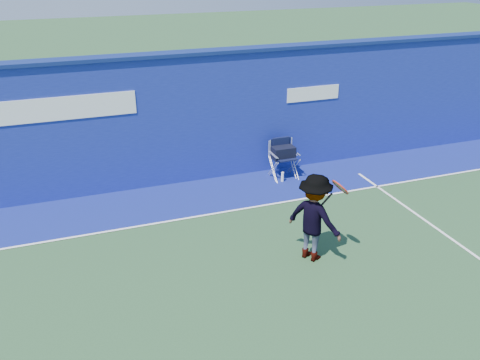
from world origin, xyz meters
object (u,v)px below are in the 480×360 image
object	(u,v)px
water_bottle	(282,177)
tennis_player	(314,218)
directors_chair_right	(282,162)
directors_chair_left	(284,165)

from	to	relation	value
water_bottle	tennis_player	xyz separation A→B (m)	(-0.85, -3.22, 0.70)
directors_chair_right	water_bottle	size ratio (longest dim) A/B	3.68
directors_chair_left	tennis_player	size ratio (longest dim) A/B	0.59
directors_chair_right	water_bottle	bearing A→B (deg)	-112.43
directors_chair_left	tennis_player	distance (m)	3.62
directors_chair_right	directors_chair_left	bearing A→B (deg)	-76.92
water_bottle	tennis_player	world-z (taller)	tennis_player
directors_chair_left	directors_chair_right	xyz separation A→B (m)	(-0.02, 0.06, 0.06)
directors_chair_left	directors_chair_right	world-z (taller)	directors_chair_left
directors_chair_left	directors_chair_right	bearing A→B (deg)	103.08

